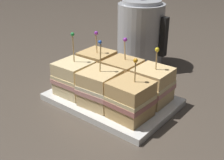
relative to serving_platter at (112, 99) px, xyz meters
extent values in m
plane|color=#4C4238|center=(0.00, 0.00, -0.01)|extent=(6.00, 6.00, 0.00)
cube|color=silver|center=(0.00, 0.00, 0.00)|extent=(0.34, 0.23, 0.01)
cube|color=silver|center=(0.00, 0.00, 0.01)|extent=(0.34, 0.23, 0.01)
cube|color=beige|center=(-0.10, -0.05, 0.03)|extent=(0.09, 0.09, 0.04)
cube|color=tan|center=(-0.10, -0.05, 0.05)|extent=(0.10, 0.10, 0.01)
cube|color=beige|center=(-0.10, -0.05, 0.06)|extent=(0.10, 0.10, 0.01)
cube|color=beige|center=(-0.10, -0.05, 0.08)|extent=(0.09, 0.09, 0.04)
cylinder|color=tan|center=(-0.10, -0.04, 0.14)|extent=(0.00, 0.00, 0.09)
sphere|color=green|center=(-0.10, -0.04, 0.18)|extent=(0.01, 0.01, 0.01)
cube|color=#DBB77A|center=(0.00, -0.05, 0.03)|extent=(0.09, 0.09, 0.04)
cube|color=tan|center=(0.00, -0.05, 0.05)|extent=(0.10, 0.10, 0.01)
cube|color=beige|center=(0.00, -0.05, 0.06)|extent=(0.10, 0.10, 0.01)
cube|color=#E8C281|center=(0.00, -0.05, 0.08)|extent=(0.09, 0.09, 0.04)
cylinder|color=tan|center=(0.00, -0.05, 0.14)|extent=(0.00, 0.01, 0.09)
sphere|color=blue|center=(0.00, -0.05, 0.18)|extent=(0.01, 0.01, 0.01)
cube|color=tan|center=(0.10, -0.05, 0.03)|extent=(0.09, 0.09, 0.04)
cube|color=#B26B60|center=(0.10, -0.05, 0.05)|extent=(0.10, 0.10, 0.01)
cube|color=beige|center=(0.10, -0.05, 0.06)|extent=(0.10, 0.10, 0.01)
cube|color=tan|center=(0.10, -0.05, 0.08)|extent=(0.09, 0.09, 0.04)
cylinder|color=tan|center=(0.10, -0.04, 0.13)|extent=(0.00, 0.00, 0.07)
sphere|color=orange|center=(0.10, -0.04, 0.16)|extent=(0.01, 0.01, 0.01)
cube|color=tan|center=(-0.10, 0.05, 0.03)|extent=(0.09, 0.09, 0.04)
cube|color=tan|center=(-0.10, 0.05, 0.05)|extent=(0.10, 0.10, 0.01)
cube|color=beige|center=(-0.10, 0.05, 0.06)|extent=(0.10, 0.10, 0.01)
cylinder|color=red|center=(-0.10, 0.03, 0.07)|extent=(0.06, 0.06, 0.00)
cube|color=tan|center=(-0.10, 0.05, 0.09)|extent=(0.09, 0.09, 0.04)
cylinder|color=tan|center=(-0.09, 0.04, 0.13)|extent=(0.00, 0.01, 0.07)
sphere|color=purple|center=(-0.09, 0.04, 0.17)|extent=(0.01, 0.01, 0.01)
cube|color=tan|center=(0.00, 0.05, 0.03)|extent=(0.09, 0.09, 0.04)
cube|color=tan|center=(0.00, 0.05, 0.05)|extent=(0.10, 0.10, 0.01)
cube|color=beige|center=(0.00, 0.05, 0.06)|extent=(0.09, 0.09, 0.01)
cube|color=tan|center=(0.00, 0.05, 0.08)|extent=(0.09, 0.09, 0.04)
cylinder|color=tan|center=(0.00, 0.06, 0.13)|extent=(0.00, 0.01, 0.07)
sphere|color=purple|center=(0.00, 0.06, 0.16)|extent=(0.01, 0.01, 0.01)
cube|color=#DBB77A|center=(0.10, 0.05, 0.03)|extent=(0.09, 0.09, 0.04)
cube|color=tan|center=(0.10, 0.05, 0.05)|extent=(0.09, 0.09, 0.01)
cube|color=beige|center=(0.10, 0.05, 0.06)|extent=(0.09, 0.09, 0.01)
cube|color=#E8C281|center=(0.10, 0.05, 0.08)|extent=(0.09, 0.09, 0.04)
cylinder|color=tan|center=(0.10, 0.05, 0.13)|extent=(0.00, 0.00, 0.07)
sphere|color=yellow|center=(0.10, 0.05, 0.16)|extent=(0.01, 0.01, 0.01)
cylinder|color=#B7BABF|center=(-0.10, 0.29, 0.10)|extent=(0.17, 0.17, 0.22)
cylinder|color=#B7BABF|center=(-0.10, 0.29, 0.22)|extent=(0.14, 0.14, 0.01)
cube|color=black|center=(-0.01, 0.29, 0.11)|extent=(0.02, 0.02, 0.13)
camera|label=1|loc=(0.44, -0.54, 0.39)|focal=45.00mm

